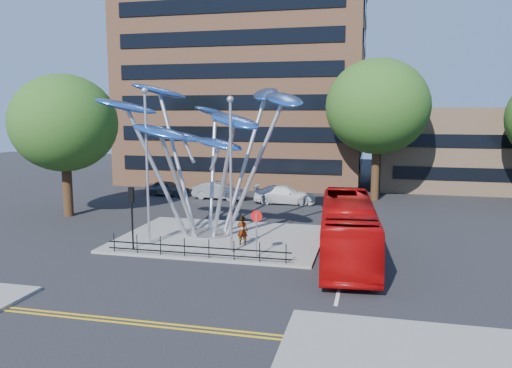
% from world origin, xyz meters
% --- Properties ---
extents(ground, '(120.00, 120.00, 0.00)m').
position_xyz_m(ground, '(0.00, 0.00, 0.00)').
color(ground, black).
rests_on(ground, ground).
extents(traffic_island, '(12.00, 9.00, 0.15)m').
position_xyz_m(traffic_island, '(-1.00, 6.00, 0.07)').
color(traffic_island, slate).
rests_on(traffic_island, ground).
extents(double_yellow_near, '(40.00, 0.12, 0.01)m').
position_xyz_m(double_yellow_near, '(0.00, -6.00, 0.01)').
color(double_yellow_near, gold).
rests_on(double_yellow_near, ground).
extents(double_yellow_far, '(40.00, 0.12, 0.01)m').
position_xyz_m(double_yellow_far, '(0.00, -6.30, 0.01)').
color(double_yellow_far, gold).
rests_on(double_yellow_far, ground).
extents(brick_tower, '(25.00, 15.00, 30.00)m').
position_xyz_m(brick_tower, '(-6.00, 32.00, 15.00)').
color(brick_tower, '#996243').
rests_on(brick_tower, ground).
extents(low_building_near, '(15.00, 8.00, 8.00)m').
position_xyz_m(low_building_near, '(16.00, 30.00, 4.00)').
color(low_building_near, tan).
rests_on(low_building_near, ground).
extents(tree_right, '(8.80, 8.80, 12.11)m').
position_xyz_m(tree_right, '(8.00, 22.00, 8.04)').
color(tree_right, black).
rests_on(tree_right, ground).
extents(tree_left, '(7.60, 7.60, 10.32)m').
position_xyz_m(tree_left, '(-14.00, 10.00, 6.79)').
color(tree_left, black).
rests_on(tree_left, ground).
extents(leaf_sculpture, '(12.72, 9.54, 9.51)m').
position_xyz_m(leaf_sculpture, '(-2.07, 6.68, 6.87)').
color(leaf_sculpture, '#9EA0A5').
rests_on(leaf_sculpture, traffic_island).
extents(street_lamp_left, '(0.36, 0.36, 8.80)m').
position_xyz_m(street_lamp_left, '(-4.50, 3.50, 5.36)').
color(street_lamp_left, '#9EA0A5').
rests_on(street_lamp_left, traffic_island).
extents(street_lamp_right, '(0.36, 0.36, 8.30)m').
position_xyz_m(street_lamp_right, '(0.50, 3.00, 5.09)').
color(street_lamp_right, '#9EA0A5').
rests_on(street_lamp_right, traffic_island).
extents(traffic_light_island, '(0.28, 0.18, 3.42)m').
position_xyz_m(traffic_light_island, '(-5.00, 2.50, 2.61)').
color(traffic_light_island, black).
rests_on(traffic_light_island, traffic_island).
extents(no_entry_sign_island, '(0.60, 0.10, 2.45)m').
position_xyz_m(no_entry_sign_island, '(2.00, 2.52, 1.82)').
color(no_entry_sign_island, '#9EA0A5').
rests_on(no_entry_sign_island, traffic_island).
extents(pedestrian_railing_front, '(10.00, 0.06, 1.00)m').
position_xyz_m(pedestrian_railing_front, '(-1.00, 1.70, 0.55)').
color(pedestrian_railing_front, black).
rests_on(pedestrian_railing_front, traffic_island).
extents(red_bus, '(3.53, 11.51, 3.16)m').
position_xyz_m(red_bus, '(6.60, 3.81, 1.58)').
color(red_bus, '#A50708').
rests_on(red_bus, ground).
extents(pedestrian, '(0.62, 0.41, 1.68)m').
position_xyz_m(pedestrian, '(0.71, 4.54, 0.99)').
color(pedestrian, gray).
rests_on(pedestrian, traffic_island).
extents(parked_car_left, '(4.18, 2.02, 1.38)m').
position_xyz_m(parked_car_left, '(-10.44, 19.97, 0.69)').
color(parked_car_left, '#3F4347').
rests_on(parked_car_left, ground).
extents(parked_car_mid, '(4.71, 2.04, 1.51)m').
position_xyz_m(parked_car_mid, '(-5.32, 19.29, 0.75)').
color(parked_car_mid, '#A7A9AE').
rests_on(parked_car_mid, ground).
extents(parked_car_right, '(5.28, 2.38, 1.50)m').
position_xyz_m(parked_car_right, '(0.66, 18.54, 0.75)').
color(parked_car_right, silver).
rests_on(parked_car_right, ground).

